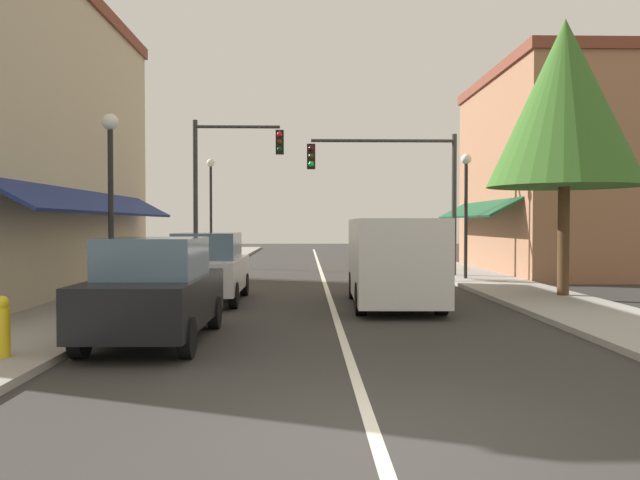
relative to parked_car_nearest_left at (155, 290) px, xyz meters
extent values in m
plane|color=#33302D|center=(3.19, 12.99, -0.88)|extent=(80.00, 80.00, 0.00)
cube|color=gray|center=(-2.31, 12.99, -0.82)|extent=(2.60, 56.00, 0.12)
cube|color=#A39E99|center=(8.69, 12.99, -0.82)|extent=(2.60, 56.00, 0.12)
cube|color=silver|center=(3.19, 12.99, -0.88)|extent=(0.14, 52.00, 0.01)
cube|color=slate|center=(-3.67, 6.99, 0.52)|extent=(0.08, 10.64, 1.80)
cube|color=navy|center=(-3.06, 6.99, 1.72)|extent=(1.27, 11.76, 0.73)
cube|color=slate|center=(-3.67, 3.91, 5.09)|extent=(0.08, 1.10, 1.30)
cube|color=slate|center=(-3.67, 10.07, 5.09)|extent=(0.08, 1.10, 1.30)
cube|color=#9E6B4C|center=(12.14, 14.99, 2.98)|extent=(4.30, 10.00, 7.71)
cube|color=brown|center=(12.14, 14.99, 7.03)|extent=(4.50, 10.20, 0.40)
cube|color=slate|center=(10.05, 14.99, 0.52)|extent=(0.08, 7.60, 1.80)
cube|color=#194C2D|center=(9.44, 14.99, 1.72)|extent=(1.27, 8.40, 0.73)
cube|color=slate|center=(10.05, 12.79, 4.67)|extent=(0.08, 1.10, 1.30)
cube|color=slate|center=(10.05, 17.19, 4.67)|extent=(0.08, 1.10, 1.30)
cube|color=black|center=(0.00, 0.03, -0.17)|extent=(1.77, 4.12, 0.80)
cube|color=slate|center=(0.00, -0.07, 0.56)|extent=(1.54, 2.02, 0.66)
cylinder|color=black|center=(-0.78, 1.39, -0.57)|extent=(0.21, 0.62, 0.62)
cylinder|color=black|center=(0.81, 1.37, -0.57)|extent=(0.21, 0.62, 0.62)
cylinder|color=black|center=(-0.81, -1.32, -0.57)|extent=(0.21, 0.62, 0.62)
cylinder|color=black|center=(0.78, -1.34, -0.57)|extent=(0.21, 0.62, 0.62)
cube|color=silver|center=(0.05, 5.62, -0.17)|extent=(1.72, 4.10, 0.80)
cube|color=slate|center=(0.05, 5.52, 0.56)|extent=(1.52, 2.00, 0.66)
cylinder|color=black|center=(-0.74, 6.98, -0.57)|extent=(0.20, 0.62, 0.62)
cylinder|color=black|center=(0.84, 6.98, -0.57)|extent=(0.20, 0.62, 0.62)
cylinder|color=black|center=(-0.74, 4.27, -0.57)|extent=(0.20, 0.62, 0.62)
cylinder|color=black|center=(0.84, 4.27, -0.57)|extent=(0.20, 0.62, 0.62)
cube|color=silver|center=(4.67, 4.65, 0.29)|extent=(2.09, 5.05, 1.90)
cube|color=slate|center=(4.74, 7.05, 0.72)|extent=(1.73, 0.32, 0.84)
cube|color=black|center=(4.74, 7.23, -0.40)|extent=(1.87, 0.25, 0.24)
cylinder|color=black|center=(3.83, 6.23, -0.52)|extent=(0.26, 0.73, 0.72)
cylinder|color=black|center=(5.60, 6.18, -0.52)|extent=(0.26, 0.73, 0.72)
cylinder|color=black|center=(3.75, 3.13, -0.52)|extent=(0.26, 0.73, 0.72)
cylinder|color=black|center=(5.51, 3.08, -0.52)|extent=(0.26, 0.73, 0.72)
cylinder|color=#333333|center=(7.99, 12.52, 1.76)|extent=(0.18, 0.18, 5.28)
cylinder|color=#333333|center=(5.37, 12.52, 4.15)|extent=(5.24, 0.12, 0.12)
cube|color=black|center=(2.75, 12.34, 3.55)|extent=(0.30, 0.24, 0.90)
sphere|color=#420F0F|center=(2.75, 12.21, 3.83)|extent=(0.20, 0.20, 0.20)
sphere|color=#3D2D0C|center=(2.75, 12.21, 3.55)|extent=(0.20, 0.20, 0.20)
sphere|color=green|center=(2.75, 12.21, 3.27)|extent=(0.20, 0.20, 0.20)
cylinder|color=#333333|center=(-1.61, 13.48, 2.08)|extent=(0.18, 0.18, 5.91)
cylinder|color=#333333|center=(-0.01, 13.48, 4.78)|extent=(3.19, 0.12, 0.12)
cube|color=black|center=(1.58, 13.30, 4.18)|extent=(0.30, 0.24, 0.90)
sphere|color=red|center=(1.58, 13.17, 4.46)|extent=(0.20, 0.20, 0.20)
sphere|color=#3D2D0C|center=(1.58, 13.17, 4.18)|extent=(0.20, 0.20, 0.20)
sphere|color=#0C3316|center=(1.58, 13.17, 3.90)|extent=(0.20, 0.20, 0.20)
cylinder|color=black|center=(-1.74, 3.34, 1.15)|extent=(0.12, 0.12, 4.06)
sphere|color=white|center=(-1.74, 3.34, 3.36)|extent=(0.36, 0.36, 0.36)
cylinder|color=black|center=(8.07, 11.09, 1.14)|extent=(0.12, 0.12, 4.04)
sphere|color=white|center=(8.07, 11.09, 3.35)|extent=(0.36, 0.36, 0.36)
cylinder|color=black|center=(-1.72, 18.17, 1.40)|extent=(0.12, 0.12, 4.57)
sphere|color=white|center=(-1.72, 18.17, 3.87)|extent=(0.36, 0.36, 0.36)
cylinder|color=#4C331E|center=(9.35, 5.89, 0.91)|extent=(0.30, 0.30, 3.57)
cone|color=#386626|center=(9.35, 5.89, 4.29)|extent=(4.00, 4.00, 4.40)
cylinder|color=gold|center=(-1.75, -1.74, -0.41)|extent=(0.22, 0.22, 0.70)
sphere|color=gold|center=(-1.75, -1.74, 0.01)|extent=(0.20, 0.20, 0.20)
camera|label=1|loc=(2.54, -10.87, 1.13)|focal=36.04mm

